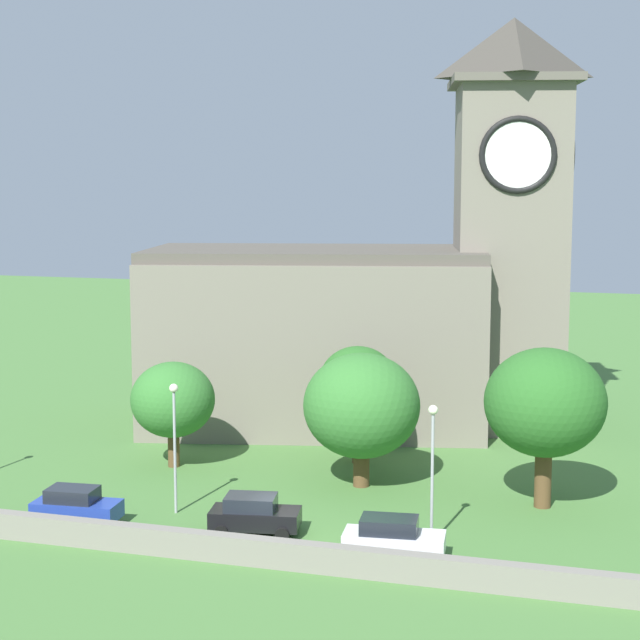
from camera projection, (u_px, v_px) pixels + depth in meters
ground_plane at (363, 458)px, 62.20m from camera, size 200.00×200.00×0.00m
church at (371, 304)px, 69.87m from camera, size 29.38×16.86×26.71m
quay_barrier at (258, 551)px, 44.86m from camera, size 44.62×0.70×1.20m
car_blue at (76, 506)px, 50.11m from camera, size 4.27×2.39×1.81m
car_black at (254, 514)px, 48.81m from camera, size 4.42×2.79×1.82m
car_white at (393, 538)px, 45.49m from camera, size 4.57×2.49×1.86m
streetlamp_west_mid at (174, 426)px, 51.41m from camera, size 0.44×0.44×6.52m
streetlamp_central at (433, 451)px, 46.97m from camera, size 0.44×0.44×6.43m
tree_riverside_east at (173, 400)px, 59.94m from camera, size 4.82×4.82×6.10m
tree_by_tower at (545, 403)px, 52.24m from camera, size 6.08×6.08×8.12m
tree_riverside_west at (362, 406)px, 55.99m from camera, size 6.26×6.26×7.26m
tree_churchyard at (358, 381)px, 60.60m from camera, size 4.45×4.45×6.89m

